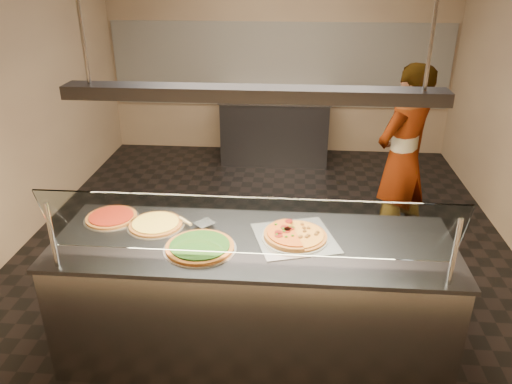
# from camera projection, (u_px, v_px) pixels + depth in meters

# --- Properties ---
(ground) EXTENTS (5.00, 6.00, 0.02)m
(ground) POSITION_uv_depth(u_px,v_px,m) (265.00, 249.00, 5.10)
(ground) COLOR black
(ground) RESTS_ON ground
(wall_back) EXTENTS (5.00, 0.02, 3.00)m
(wall_back) POSITION_uv_depth(u_px,v_px,m) (280.00, 50.00, 7.19)
(wall_back) COLOR tan
(wall_back) RESTS_ON ground
(wall_front) EXTENTS (5.00, 0.02, 3.00)m
(wall_front) POSITION_uv_depth(u_px,v_px,m) (213.00, 328.00, 1.75)
(wall_front) COLOR tan
(wall_front) RESTS_ON ground
(tile_band) EXTENTS (4.90, 0.02, 1.20)m
(tile_band) POSITION_uv_depth(u_px,v_px,m) (279.00, 65.00, 7.25)
(tile_band) COLOR silver
(tile_band) RESTS_ON wall_back
(serving_counter) EXTENTS (2.74, 0.94, 0.93)m
(serving_counter) POSITION_uv_depth(u_px,v_px,m) (253.00, 297.00, 3.60)
(serving_counter) COLOR #B7B7BC
(serving_counter) RESTS_ON ground
(sneeze_guard) EXTENTS (2.50, 0.18, 0.54)m
(sneeze_guard) POSITION_uv_depth(u_px,v_px,m) (248.00, 227.00, 2.97)
(sneeze_guard) COLOR #B7B7BC
(sneeze_guard) RESTS_ON serving_counter
(perforated_tray) EXTENTS (0.65, 0.65, 0.01)m
(perforated_tray) POSITION_uv_depth(u_px,v_px,m) (295.00, 237.00, 3.45)
(perforated_tray) COLOR silver
(perforated_tray) RESTS_ON serving_counter
(half_pizza_pepperoni) EXTENTS (0.33, 0.47, 0.05)m
(half_pizza_pepperoni) POSITION_uv_depth(u_px,v_px,m) (280.00, 233.00, 3.44)
(half_pizza_pepperoni) COLOR brown
(half_pizza_pepperoni) RESTS_ON perforated_tray
(half_pizza_sausage) EXTENTS (0.33, 0.47, 0.04)m
(half_pizza_sausage) POSITION_uv_depth(u_px,v_px,m) (310.00, 235.00, 3.43)
(half_pizza_sausage) COLOR brown
(half_pizza_sausage) RESTS_ON perforated_tray
(pizza_spinach) EXTENTS (0.49, 0.49, 0.03)m
(pizza_spinach) POSITION_uv_depth(u_px,v_px,m) (200.00, 246.00, 3.31)
(pizza_spinach) COLOR silver
(pizza_spinach) RESTS_ON serving_counter
(pizza_cheese) EXTENTS (0.41, 0.41, 0.03)m
(pizza_cheese) POSITION_uv_depth(u_px,v_px,m) (156.00, 224.00, 3.61)
(pizza_cheese) COLOR silver
(pizza_cheese) RESTS_ON serving_counter
(pizza_tomato) EXTENTS (0.40, 0.40, 0.03)m
(pizza_tomato) POSITION_uv_depth(u_px,v_px,m) (112.00, 217.00, 3.70)
(pizza_tomato) COLOR silver
(pizza_tomato) RESTS_ON serving_counter
(pizza_spatula) EXTENTS (0.29, 0.17, 0.02)m
(pizza_spatula) POSITION_uv_depth(u_px,v_px,m) (193.00, 221.00, 3.61)
(pizza_spatula) COLOR #B7B7BC
(pizza_spatula) RESTS_ON pizza_spinach
(prep_table) EXTENTS (1.54, 0.74, 0.93)m
(prep_table) POSITION_uv_depth(u_px,v_px,m) (275.00, 129.00, 7.21)
(prep_table) COLOR #39393E
(prep_table) RESTS_ON ground
(worker) EXTENTS (0.80, 0.78, 1.85)m
(worker) POSITION_uv_depth(u_px,v_px,m) (402.00, 159.00, 4.83)
(worker) COLOR #2F2D32
(worker) RESTS_ON ground
(heat_lamp_housing) EXTENTS (2.30, 0.18, 0.08)m
(heat_lamp_housing) POSITION_uv_depth(u_px,v_px,m) (253.00, 94.00, 2.98)
(heat_lamp_housing) COLOR #39393E
(heat_lamp_housing) RESTS_ON ceiling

